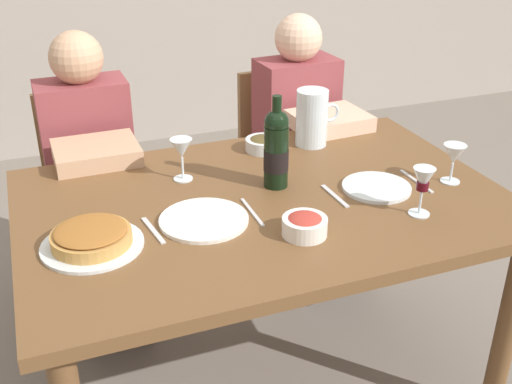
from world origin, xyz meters
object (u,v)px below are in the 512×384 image
olive_bowl (263,143)px  dinner_plate_right_setting (376,187)px  wine_glass_right_diner (182,150)px  chair_right (283,152)px  water_pitcher (312,121)px  diner_left (95,178)px  salad_bowl (305,225)px  dining_table (264,223)px  baked_tart (92,238)px  wine_glass_centre (454,155)px  wine_bottle (276,149)px  dinner_plate_left_setting (204,220)px  diner_right (308,146)px  chair_left (90,182)px  wine_glass_left_diner (423,182)px

olive_bowl → dinner_plate_right_setting: (0.22, -0.43, -0.02)m
wine_glass_right_diner → chair_right: bearing=45.3°
water_pitcher → diner_left: bearing=158.9°
salad_bowl → wine_glass_right_diner: size_ratio=0.89×
water_pitcher → diner_left: diner_left is taller
dinner_plate_right_setting → dining_table: bearing=168.7°
baked_tart → dinner_plate_right_setting: (0.90, 0.03, -0.02)m
chair_right → dinner_plate_right_setting: bearing=81.3°
wine_glass_centre → olive_bowl: bearing=135.6°
wine_bottle → dinner_plate_right_setting: size_ratio=1.37×
olive_bowl → diner_left: (-0.59, 0.29, -0.17)m
dinner_plate_left_setting → chair_right: size_ratio=0.30×
chair_right → diner_right: 0.26m
salad_bowl → chair_left: size_ratio=0.15×
dinner_plate_left_setting → diner_left: size_ratio=0.23×
wine_glass_right_diner → dinner_plate_right_setting: (0.56, -0.29, -0.10)m
dining_table → salad_bowl: size_ratio=11.73×
dining_table → dinner_plate_right_setting: bearing=-11.3°
wine_glass_right_diner → diner_right: (0.66, 0.42, -0.25)m
wine_bottle → dinner_plate_right_setting: bearing=-25.5°
diner_left → diner_right: (0.91, -0.00, 0.00)m
baked_tart → chair_left: size_ratio=0.32×
wine_bottle → wine_glass_right_diner: 0.31m
dinner_plate_left_setting → diner_right: size_ratio=0.23×
wine_bottle → wine_glass_left_diner: size_ratio=2.02×
chair_right → wine_glass_right_diner: bearing=41.8°
water_pitcher → wine_glass_centre: water_pitcher is taller
baked_tart → diner_right: (1.00, 0.74, -0.17)m
dining_table → wine_glass_right_diner: size_ratio=10.49×
dining_table → diner_left: size_ratio=1.29×
salad_bowl → chair_right: 1.24m
salad_bowl → dinner_plate_left_setting: bearing=144.7°
water_pitcher → baked_tart: 0.98m
chair_left → wine_glass_left_diner: bearing=125.7°
dining_table → wine_glass_centre: 0.65m
wine_bottle → baked_tart: 0.64m
water_pitcher → dinner_plate_left_setting: 0.70m
dinner_plate_left_setting → diner_left: 0.77m
diner_left → diner_right: same height
dining_table → wine_glass_centre: size_ratio=11.45×
chair_left → diner_right: diner_right is taller
wine_glass_right_diner → diner_left: bearing=120.2°
wine_glass_centre → dinner_plate_left_setting: 0.84m
salad_bowl → diner_right: size_ratio=0.11×
salad_bowl → water_pitcher: bearing=62.9°
wine_glass_right_diner → chair_left: bearing=110.7°
wine_glass_left_diner → diner_left: (-0.84, 0.91, -0.25)m
wine_glass_left_diner → baked_tart: bearing=170.2°
dinner_plate_left_setting → diner_right: diner_right is taller
salad_bowl → wine_glass_centre: size_ratio=0.98×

